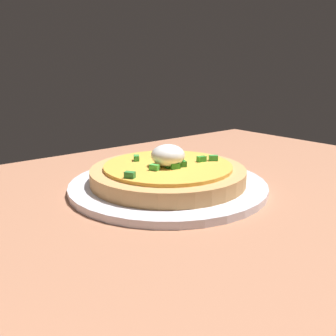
{
  "coord_description": "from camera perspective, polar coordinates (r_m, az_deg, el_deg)",
  "views": [
    {
      "loc": [
        23.65,
        31.48,
        19.56
      ],
      "look_at": [
        -6.76,
        -6.2,
        6.11
      ],
      "focal_mm": 37.8,
      "sensor_mm": 36.0,
      "label": 1
    }
  ],
  "objects": [
    {
      "name": "plate",
      "position": [
        0.51,
        0.0,
        -2.71
      ],
      "size": [
        28.08,
        28.08,
        1.01
      ],
      "primitive_type": "cylinder",
      "color": "white",
      "rests_on": "dining_table"
    },
    {
      "name": "dining_table",
      "position": [
        0.43,
        -1.83,
        -9.07
      ],
      "size": [
        110.21,
        70.69,
        3.09
      ],
      "primitive_type": "cube",
      "color": "#A86E50",
      "rests_on": "ground"
    },
    {
      "name": "pizza",
      "position": [
        0.5,
        0.0,
        -0.7
      ],
      "size": [
        22.05,
        22.05,
        5.59
      ],
      "color": "tan",
      "rests_on": "plate"
    }
  ]
}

